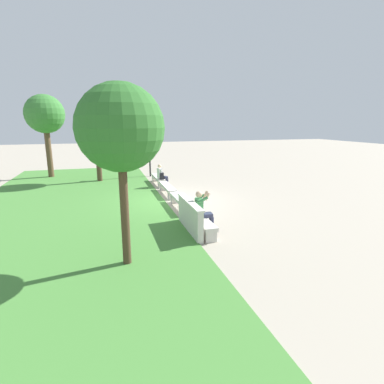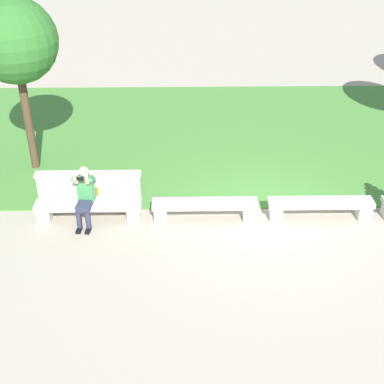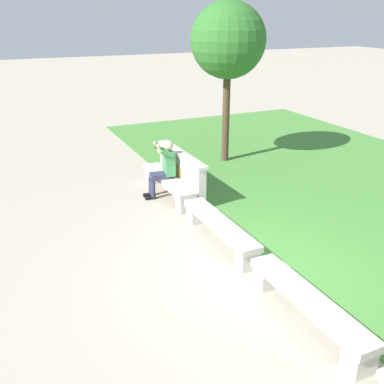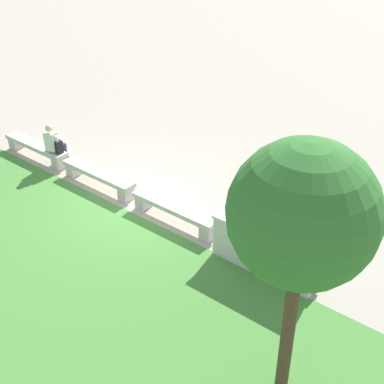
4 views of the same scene
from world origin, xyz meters
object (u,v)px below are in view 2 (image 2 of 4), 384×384
bench_near (205,207)px  person_photographer (85,193)px  bench_mid (320,206)px  tree_behind_wall (15,42)px  bench_main (89,208)px

bench_near → person_photographer: (-2.60, -0.08, 0.43)m
bench_mid → tree_behind_wall: tree_behind_wall is taller
bench_main → bench_mid: same height
bench_near → tree_behind_wall: size_ratio=0.54×
bench_main → bench_near: (2.57, 0.00, 0.00)m
bench_main → bench_mid: bearing=0.0°
tree_behind_wall → bench_mid: bearing=-19.7°
tree_behind_wall → bench_near: bearing=-29.7°
bench_main → person_photographer: (-0.03, -0.08, 0.43)m
bench_main → person_photographer: size_ratio=1.77×
bench_main → tree_behind_wall: bearing=125.6°
bench_main → bench_near: same height
bench_main → bench_near: 2.57m
bench_near → bench_main: bearing=180.0°
bench_main → tree_behind_wall: 4.27m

